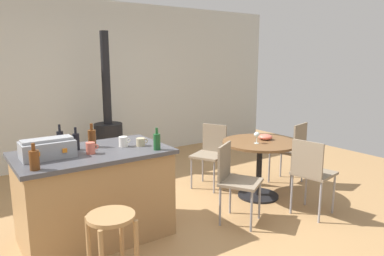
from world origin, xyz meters
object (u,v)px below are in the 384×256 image
Objects in this scene: kitchen_island at (95,195)px; wood_stove at (109,137)px; bottle_0 at (92,138)px; cup_1 at (91,148)px; bottle_3 at (157,141)px; wine_glass at (257,135)px; folding_chair_near at (235,177)px; bottle_1 at (34,160)px; dining_table at (260,155)px; serving_bowl at (265,137)px; bottle_2 at (60,139)px; toolbox at (47,148)px; bottle_4 at (76,141)px; cup_2 at (141,142)px; cup_0 at (123,142)px; folding_chair_right at (211,151)px; wooden_stool at (112,234)px; folding_chair_left at (291,148)px; folding_chair_far at (311,171)px.

wood_stove reaches higher than kitchen_island.
bottle_0 is 0.26m from cup_1.
cup_1 is at bearing 158.86° from bottle_3.
wine_glass is at bearing 4.11° from bottle_3.
bottle_1 is at bearing 174.24° from folding_chair_near.
dining_table is 5.25× the size of serving_bowl.
dining_table is (2.10, -0.16, 0.11)m from kitchen_island.
bottle_2 is at bearing 170.89° from serving_bowl.
toolbox is 2.09× the size of bottle_3.
bottle_4 is 0.23m from cup_1.
bottle_0 is 1.67× the size of wine_glass.
toolbox is at bearing 174.18° from cup_2.
bottle_3 is at bearing -55.09° from cup_0.
bottle_2 reaches higher than serving_bowl.
toolbox reaches higher than folding_chair_near.
bottle_2 reaches higher than folding_chair_near.
serving_bowl is at bearing -58.71° from folding_chair_right.
bottle_3 is at bearing -44.28° from bottle_0.
bottle_1 reaches higher than cup_1.
cup_1 reaches higher than serving_bowl.
folding_chair_near is 1.90m from toolbox.
wine_glass is (2.18, 0.69, 0.36)m from wooden_stool.
bottle_4 is (0.11, -0.14, -0.01)m from bottle_2.
folding_chair_right is 5.94× the size of wine_glass.
bottle_1 is 1.53× the size of wine_glass.
folding_chair_near is at bearing -26.25° from bottle_2.
bottle_2 is at bearing 169.51° from dining_table.
dining_table is 0.73m from folding_chair_left.
wooden_stool is 2.91× the size of bottle_3.
wine_glass reaches higher than dining_table.
wood_stove is at bearing 68.33° from wooden_stool.
folding_chair_near is at bearing -23.39° from bottle_4.
folding_chair_far is 2.53m from bottle_4.
serving_bowl is (2.81, 0.19, -0.21)m from bottle_1.
folding_chair_near is 2.01m from bottle_1.
wood_stove is (-0.88, 1.48, 0.04)m from folding_chair_right.
wooden_stool is at bearing -179.86° from folding_chair_far.
folding_chair_near is at bearing -5.76° from bottle_1.
bottle_1 is 1.83× the size of cup_1.
bottle_4 reaches higher than toolbox.
bottle_0 is (0.06, 0.15, 0.53)m from kitchen_island.
wine_glass is at bearing -3.33° from cup_1.
bottle_2 is 0.78m from cup_2.
toolbox is (-2.50, 0.16, 0.41)m from dining_table.
wine_glass is at bearing 2.43° from bottle_1.
wood_stove is 12.00× the size of serving_bowl.
bottle_0 is at bearing 153.08° from folding_chair_near.
kitchen_island is 1.67× the size of folding_chair_right.
cup_0 is 1.03× the size of cup_1.
wine_glass is (-0.17, 0.69, 0.31)m from folding_chair_far.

